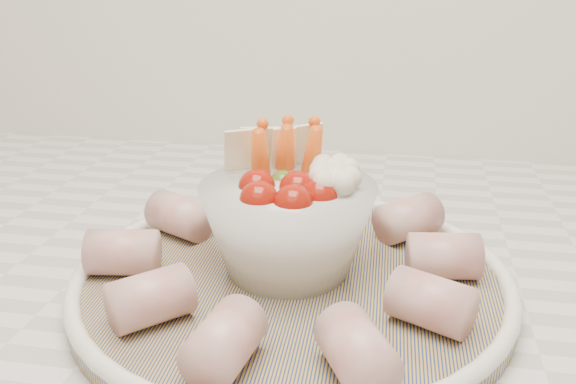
# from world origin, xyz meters

# --- Properties ---
(serving_platter) EXTENTS (0.33, 0.33, 0.02)m
(serving_platter) POSITION_xyz_m (0.06, 1.39, 0.93)
(serving_platter) COLOR navy
(serving_platter) RESTS_ON kitchen_counter
(veggie_bowl) EXTENTS (0.13, 0.13, 0.11)m
(veggie_bowl) POSITION_xyz_m (0.05, 1.40, 0.97)
(veggie_bowl) COLOR silver
(veggie_bowl) RESTS_ON serving_platter
(cured_meat_rolls) EXTENTS (0.29, 0.29, 0.03)m
(cured_meat_rolls) POSITION_xyz_m (0.06, 1.39, 0.95)
(cured_meat_rolls) COLOR #B75354
(cured_meat_rolls) RESTS_ON serving_platter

